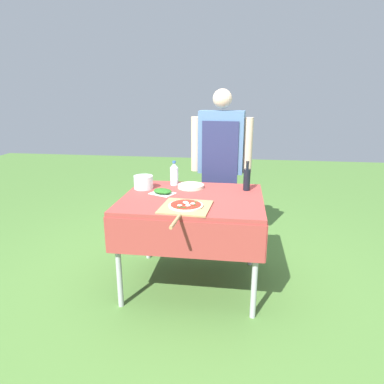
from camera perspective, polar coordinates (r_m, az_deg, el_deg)
The scene contains 9 objects.
ground_plane at distance 3.16m, azimuth 0.08°, elevation -14.88°, with size 12.00×12.00×0.00m, color #517F38.
prep_table at distance 2.86m, azimuth 0.09°, elevation -2.46°, with size 1.17×0.97×0.81m.
person_cook at distance 3.55m, azimuth 4.85°, elevation 5.69°, with size 0.63×0.23×1.67m.
pizza_on_peel at distance 2.55m, azimuth -1.11°, elevation -2.48°, with size 0.39×0.62×0.05m.
oil_bottle at distance 3.03m, azimuth 9.13°, elevation 2.17°, with size 0.06×0.06×0.26m.
water_bottle at distance 3.17m, azimuth -2.98°, elevation 3.04°, with size 0.08×0.08×0.23m.
herb_container at distance 2.92m, azimuth -4.92°, elevation 0.09°, with size 0.24×0.21×0.04m.
mixing_tub at distance 3.09m, azimuth -8.09°, elevation 1.63°, with size 0.17×0.17×0.12m, color silver.
plate_stack at distance 3.09m, azimuth -0.18°, elevation 0.98°, with size 0.24×0.24×0.03m.
Camera 1 is at (0.37, -2.68, 1.64)m, focal length 32.00 mm.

